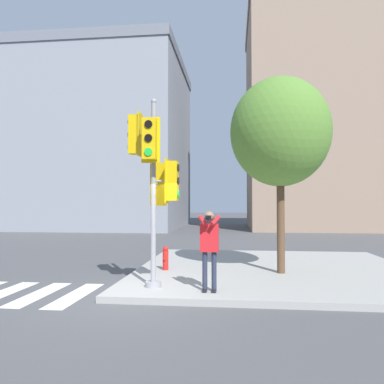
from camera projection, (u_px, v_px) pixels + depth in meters
ground_plane at (127, 298)px, 8.08m from camera, size 160.00×160.00×0.00m
sidewalk_corner at (274, 270)px, 11.17m from camera, size 8.00×8.00×0.14m
traffic_signal_pole at (154, 170)px, 8.62m from camera, size 1.20×1.20×4.34m
person_photographer at (209, 243)px, 8.13m from camera, size 0.50×0.53×1.73m
street_tree at (280, 132)px, 10.39m from camera, size 2.76×2.76×5.42m
fire_hydrant at (166, 258)px, 10.74m from camera, size 0.17×0.23×0.68m
building_left at (97, 144)px, 33.58m from camera, size 15.50×13.47×14.81m
building_right at (325, 119)px, 31.94m from camera, size 13.14×11.53×18.53m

